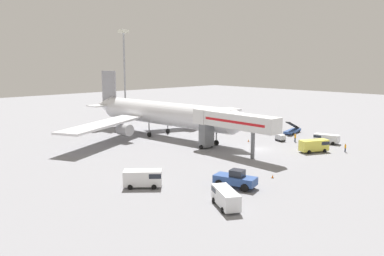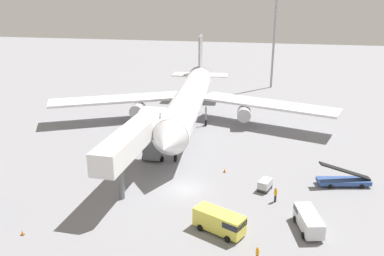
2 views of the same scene
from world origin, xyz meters
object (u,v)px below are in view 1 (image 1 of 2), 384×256
airplane_at_gate (160,113)px  service_van_far_right (144,178)px  service_van_mid_center (326,138)px  safety_cone_bravo (248,141)px  baggage_cart_outer_left (280,138)px  service_van_near_right (225,197)px  belt_loader_truck (292,130)px  ground_crew_worker_midground (345,148)px  jet_bridge (230,122)px  apron_light_mast (124,57)px  ground_crew_worker_foreground (295,137)px  pushback_tug (235,179)px  safety_cone_alpha (273,176)px  service_van_outer_right (315,145)px

airplane_at_gate → service_van_far_right: (-26.14, -27.95, -3.85)m
service_van_mid_center → safety_cone_bravo: bearing=130.0°
service_van_mid_center → baggage_cart_outer_left: service_van_mid_center is taller
service_van_near_right → safety_cone_bravo: service_van_near_right is taller
belt_loader_truck → ground_crew_worker_midground: bearing=-120.1°
jet_bridge → apron_light_mast: 61.07m
jet_bridge → service_van_far_right: (-23.71, -5.18, -4.50)m
belt_loader_truck → ground_crew_worker_midground: size_ratio=4.21×
ground_crew_worker_foreground → apron_light_mast: size_ratio=0.07×
airplane_at_gate → service_van_mid_center: (18.91, -30.82, -4.08)m
apron_light_mast → pushback_tug: bearing=-114.1°
service_van_far_right → safety_cone_alpha: bearing=-31.0°
ground_crew_worker_foreground → safety_cone_alpha: ground_crew_worker_foreground is taller
service_van_outer_right → pushback_tug: bearing=-172.7°
apron_light_mast → ground_crew_worker_midground: bearing=-90.4°
jet_bridge → service_van_outer_right: 16.83m
safety_cone_alpha → service_van_near_right: bearing=-168.1°
airplane_at_gate → apron_light_mast: bearing=67.3°
pushback_tug → jet_bridge: bearing=43.0°
airplane_at_gate → belt_loader_truck: size_ratio=7.82×
ground_crew_worker_foreground → safety_cone_bravo: (-6.89, 7.00, -0.72)m
ground_crew_worker_foreground → airplane_at_gate: bearing=121.3°
jet_bridge → service_van_near_right: jet_bridge is taller
service_van_outer_right → baggage_cart_outer_left: (4.34, 10.42, -0.55)m
safety_cone_bravo → apron_light_mast: 56.47m
belt_loader_truck → baggage_cart_outer_left: belt_loader_truck is taller
belt_loader_truck → apron_light_mast: size_ratio=0.26×
pushback_tug → ground_crew_worker_foreground: size_ratio=3.27×
belt_loader_truck → ground_crew_worker_foreground: bearing=-145.0°
jet_bridge → ground_crew_worker_midground: (16.35, -14.58, -4.97)m
service_van_mid_center → baggage_cart_outer_left: 9.26m
safety_cone_bravo → service_van_mid_center: bearing=-50.0°
pushback_tug → service_van_near_right: 7.49m
ground_crew_worker_midground → belt_loader_truck: bearing=59.9°
service_van_outer_right → safety_cone_bravo: service_van_outer_right is taller
belt_loader_truck → ground_crew_worker_foreground: (-8.65, -6.05, 0.23)m
service_van_outer_right → safety_cone_alpha: size_ratio=10.70×
belt_loader_truck → ground_crew_worker_foreground: size_ratio=3.67×
jet_bridge → apron_light_mast: bearing=73.6°
belt_loader_truck → baggage_cart_outer_left: size_ratio=2.83×
jet_bridge → service_van_far_right: bearing=-167.7°
service_van_far_right → apron_light_mast: apron_light_mast is taller
jet_bridge → service_van_mid_center: (21.34, -8.06, -4.73)m
belt_loader_truck → service_van_mid_center: size_ratio=1.31×
belt_loader_truck → service_van_outer_right: bearing=-136.3°
service_van_near_right → safety_cone_alpha: 14.16m
service_van_far_right → baggage_cart_outer_left: service_van_far_right is taller
ground_crew_worker_midground → safety_cone_alpha: ground_crew_worker_midground is taller
pushback_tug → safety_cone_bravo: bearing=34.7°
baggage_cart_outer_left → ground_crew_worker_midground: size_ratio=1.49×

